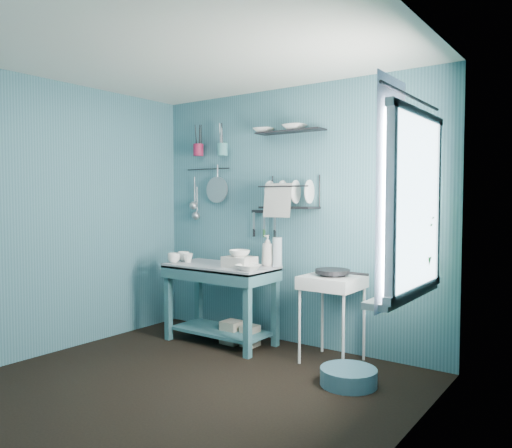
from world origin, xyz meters
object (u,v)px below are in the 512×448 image
Objects in this scene: frying_pan at (332,271)px; utensil_cup_magenta at (198,150)px; hotplate_stand at (332,319)px; storage_tin_large at (232,332)px; mug_left at (174,258)px; storage_tin_small at (250,336)px; soap_bottle at (267,250)px; colander at (217,190)px; mug_mid at (188,258)px; potted_plant at (412,248)px; dish_rack at (289,192)px; utensil_cup_teal at (223,150)px; water_bottle at (277,252)px; work_counter at (221,304)px; floor_basin at (349,377)px; mug_right at (183,256)px; wash_tub at (239,262)px.

frying_pan is 2.12m from utensil_cup_magenta.
hotplate_stand reaches higher than storage_tin_large.
storage_tin_small is (0.78, 0.24, -0.72)m from mug_left.
colander is at bearing 167.05° from soap_bottle.
colander is (0.02, 0.44, 0.69)m from mug_mid.
frying_pan is 1.70m from colander.
potted_plant reaches higher than frying_pan.
utensil_cup_magenta is (-0.12, 0.51, 1.13)m from mug_left.
storage_tin_large is at bearing -171.47° from storage_tin_small.
utensil_cup_magenta is at bearing 164.98° from potted_plant.
dish_rack is 4.23× the size of utensil_cup_magenta.
utensil_cup_teal is 0.44m from colander.
utensil_cup_teal is (-0.78, 0.13, 1.02)m from water_bottle.
mug_left is 0.94m from storage_tin_large.
dish_rack is (0.60, 0.30, 1.10)m from work_counter.
soap_bottle reaches higher than floor_basin.
mug_right is at bearing 171.71° from floor_basin.
mug_mid is 0.45× the size of storage_tin_large.
storage_tin_large is at bearing -175.91° from frying_pan.
utensil_cup_teal reaches higher than potted_plant.
soap_bottle is 0.84m from storage_tin_small.
hotplate_stand is 2.11m from utensil_cup_teal.
wash_tub is 0.92m from frying_pan.
soap_bottle is at bearing 12.26° from mug_right.
work_counter is 1.16m from hotplate_stand.
utensil_cup_magenta is (-0.85, 0.37, 1.13)m from wash_tub.
mug_right is at bearing -160.61° from dish_rack.
utensil_cup_teal reaches higher than dish_rack.
hotplate_stand is at bearing 0.00° from frying_pan.
work_counter is 8.40× the size of utensil_cup_magenta.
colander is 1.40× the size of storage_tin_small.
wash_tub reaches higher than mug_right.
mug_right is 0.95m from soap_bottle.
utensil_cup_magenta reaches higher than colander.
soap_bottle is at bearing -146.98° from dish_rack.
frying_pan is at bearing -9.54° from colander.
mug_left is 1.25m from utensil_cup_magenta.
hotplate_stand is (0.63, -0.09, -0.54)m from water_bottle.
mug_right is 1.08m from storage_tin_small.
mug_left reaches higher than frying_pan.
colander is at bearing 162.87° from potted_plant.
frying_pan is at bearing -7.30° from utensil_cup_magenta.
frying_pan reaches higher than storage_tin_small.
work_counter is at bearing -53.62° from utensil_cup_teal.
water_bottle is at bearing 28.35° from work_counter.
potted_plant is at bearing -11.83° from storage_tin_large.
mug_left is at bearing 175.68° from potted_plant.
water_bottle is 0.65× the size of floor_basin.
dish_rack is 1.10× the size of potted_plant.
work_counter is at bearing -46.29° from colander.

